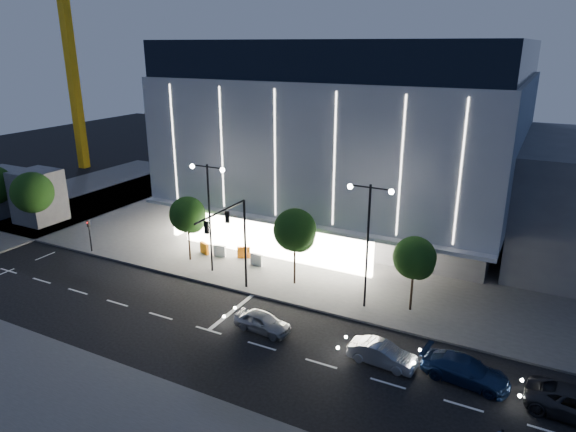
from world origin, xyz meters
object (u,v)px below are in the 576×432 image
at_px(ped_signal_far, 90,233).
at_px(barrier_d, 257,260).
at_px(tree_right, 415,260).
at_px(barrier_a, 204,248).
at_px(traffic_mast, 234,232).
at_px(tree_mid, 295,232).
at_px(car_third, 465,370).
at_px(barrier_b, 220,251).
at_px(car_lead, 262,322).
at_px(barrier_c, 244,252).
at_px(street_lamp_east, 368,229).
at_px(street_lamp_west, 209,202).
at_px(car_second, 382,354).
at_px(tower_crane, 71,22).
at_px(tree_left, 188,216).

relative_size(ped_signal_far, barrier_d, 2.73).
bearing_deg(tree_right, barrier_a, 175.07).
bearing_deg(traffic_mast, barrier_d, 104.18).
bearing_deg(barrier_d, tree_mid, -14.37).
height_order(car_third, barrier_b, car_third).
xyz_separation_m(traffic_mast, car_lead, (4.15, -3.27, -4.37)).
relative_size(traffic_mast, barrier_c, 6.43).
height_order(street_lamp_east, barrier_b, street_lamp_east).
xyz_separation_m(street_lamp_west, street_lamp_east, (13.00, 0.00, 0.00)).
relative_size(tree_mid, car_lead, 1.59).
distance_m(car_second, barrier_b, 19.30).
height_order(tree_right, car_third, tree_right).
bearing_deg(car_second, barrier_b, 67.33).
xyz_separation_m(street_lamp_east, car_lead, (-4.85, -5.94, -5.30)).
bearing_deg(street_lamp_west, car_lead, -36.06).
xyz_separation_m(tower_crane, barrier_a, (35.22, -19.37, -19.86)).
relative_size(street_lamp_west, tree_mid, 1.46).
distance_m(traffic_mast, tower_crane, 51.04).
distance_m(street_lamp_east, car_third, 10.72).
bearing_deg(car_lead, barrier_d, 37.07).
bearing_deg(street_lamp_west, car_third, -14.46).
xyz_separation_m(car_third, barrier_d, (-17.99, 7.89, -0.05)).
relative_size(street_lamp_west, tower_crane, 0.28).
xyz_separation_m(street_lamp_west, barrier_a, (-2.70, 2.63, -5.31)).
height_order(barrier_b, barrier_d, same).
bearing_deg(tree_mid, barrier_b, 168.17).
xyz_separation_m(tree_mid, barrier_a, (-9.73, 1.61, -3.68)).
distance_m(tree_mid, car_lead, 7.95).
xyz_separation_m(tree_left, barrier_a, (0.27, 1.61, -3.38)).
xyz_separation_m(tower_crane, tree_right, (53.95, -20.98, -16.62)).
bearing_deg(tower_crane, ped_signal_far, -42.20).
xyz_separation_m(tree_left, tree_right, (19.00, -0.00, -0.15)).
bearing_deg(barrier_c, traffic_mast, -86.88).
height_order(street_lamp_west, tower_crane, tower_crane).
xyz_separation_m(car_second, car_third, (4.54, 0.56, 0.04)).
height_order(ped_signal_far, barrier_d, ped_signal_far).
relative_size(ped_signal_far, barrier_b, 2.73).
height_order(traffic_mast, street_lamp_east, street_lamp_east).
distance_m(car_third, barrier_c, 21.62).
bearing_deg(tower_crane, barrier_b, -27.65).
relative_size(traffic_mast, tree_right, 1.28).
relative_size(tree_left, tree_right, 1.04).
bearing_deg(tower_crane, street_lamp_east, -23.37).
bearing_deg(barrier_a, car_second, -1.52).
bearing_deg(ped_signal_far, barrier_b, 21.28).
bearing_deg(car_lead, barrier_b, 51.27).
relative_size(traffic_mast, street_lamp_east, 0.79).
xyz_separation_m(tower_crane, car_lead, (46.07, -27.94, -19.85)).
relative_size(car_second, barrier_b, 3.60).
bearing_deg(barrier_d, ped_signal_far, -159.41).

